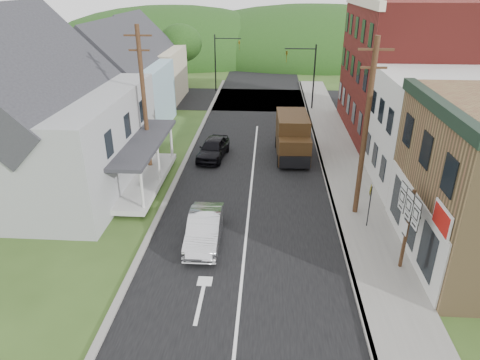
% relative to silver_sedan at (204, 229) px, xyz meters
% --- Properties ---
extents(ground, '(120.00, 120.00, 0.00)m').
position_rel_silver_sedan_xyz_m(ground, '(1.91, -0.31, -0.70)').
color(ground, '#2D4719').
rests_on(ground, ground).
extents(road, '(9.00, 90.00, 0.02)m').
position_rel_silver_sedan_xyz_m(road, '(1.91, 9.69, -0.70)').
color(road, black).
rests_on(road, ground).
extents(cross_road, '(60.00, 9.00, 0.02)m').
position_rel_silver_sedan_xyz_m(cross_road, '(1.91, 26.69, -0.70)').
color(cross_road, black).
rests_on(cross_road, ground).
extents(sidewalk_right, '(2.80, 55.00, 0.15)m').
position_rel_silver_sedan_xyz_m(sidewalk_right, '(7.81, 7.69, -0.63)').
color(sidewalk_right, slate).
rests_on(sidewalk_right, ground).
extents(curb_right, '(0.20, 55.00, 0.15)m').
position_rel_silver_sedan_xyz_m(curb_right, '(6.46, 7.69, -0.63)').
color(curb_right, slate).
rests_on(curb_right, ground).
extents(curb_left, '(0.30, 55.00, 0.12)m').
position_rel_silver_sedan_xyz_m(curb_left, '(-2.74, 7.69, -0.64)').
color(curb_left, slate).
rests_on(curb_left, ground).
extents(storefront_white, '(8.00, 7.00, 6.50)m').
position_rel_silver_sedan_xyz_m(storefront_white, '(13.21, 7.19, 2.55)').
color(storefront_white, silver).
rests_on(storefront_white, ground).
extents(storefront_red, '(8.00, 12.00, 10.00)m').
position_rel_silver_sedan_xyz_m(storefront_red, '(13.21, 16.69, 4.30)').
color(storefront_red, maroon).
rests_on(storefront_red, ground).
extents(house_gray, '(10.20, 12.24, 8.35)m').
position_rel_silver_sedan_xyz_m(house_gray, '(-10.09, 5.69, 3.53)').
color(house_gray, '#A1A3A6').
rests_on(house_gray, ground).
extents(house_blue, '(7.14, 8.16, 7.28)m').
position_rel_silver_sedan_xyz_m(house_blue, '(-9.09, 16.69, 2.99)').
color(house_blue, '#89ABBB').
rests_on(house_blue, ground).
extents(house_cream, '(7.14, 8.16, 7.28)m').
position_rel_silver_sedan_xyz_m(house_cream, '(-9.59, 25.69, 2.99)').
color(house_cream, '#C6B499').
rests_on(house_cream, ground).
extents(utility_pole_right, '(1.60, 0.26, 9.00)m').
position_rel_silver_sedan_xyz_m(utility_pole_right, '(7.51, 3.19, 3.96)').
color(utility_pole_right, '#472D19').
rests_on(utility_pole_right, ground).
extents(utility_pole_left, '(1.60, 0.26, 9.00)m').
position_rel_silver_sedan_xyz_m(utility_pole_left, '(-4.59, 7.69, 3.96)').
color(utility_pole_left, '#472D19').
rests_on(utility_pole_left, ground).
extents(traffic_signal_right, '(2.87, 0.20, 6.00)m').
position_rel_silver_sedan_xyz_m(traffic_signal_right, '(6.21, 23.19, 3.06)').
color(traffic_signal_right, black).
rests_on(traffic_signal_right, ground).
extents(traffic_signal_left, '(2.87, 0.20, 6.00)m').
position_rel_silver_sedan_xyz_m(traffic_signal_left, '(-2.39, 30.19, 3.06)').
color(traffic_signal_left, black).
rests_on(traffic_signal_left, ground).
extents(tree_left_b, '(4.80, 4.80, 6.94)m').
position_rel_silver_sedan_xyz_m(tree_left_b, '(-15.09, 11.69, 4.18)').
color(tree_left_b, '#382616').
rests_on(tree_left_b, ground).
extents(tree_left_c, '(5.80, 5.80, 8.41)m').
position_rel_silver_sedan_xyz_m(tree_left_c, '(-17.09, 19.69, 5.24)').
color(tree_left_c, '#382616').
rests_on(tree_left_c, ground).
extents(tree_left_d, '(4.80, 4.80, 6.94)m').
position_rel_silver_sedan_xyz_m(tree_left_d, '(-7.09, 31.69, 4.18)').
color(tree_left_d, '#382616').
rests_on(tree_left_d, ground).
extents(forested_ridge, '(90.00, 30.00, 16.00)m').
position_rel_silver_sedan_xyz_m(forested_ridge, '(1.91, 54.69, -0.70)').
color(forested_ridge, black).
rests_on(forested_ridge, ground).
extents(silver_sedan, '(1.59, 4.29, 1.40)m').
position_rel_silver_sedan_xyz_m(silver_sedan, '(0.00, 0.00, 0.00)').
color(silver_sedan, '#BCBCC1').
rests_on(silver_sedan, ground).
extents(dark_sedan, '(2.19, 4.31, 1.40)m').
position_rel_silver_sedan_xyz_m(dark_sedan, '(-0.91, 10.48, 0.00)').
color(dark_sedan, black).
rests_on(dark_sedan, ground).
extents(delivery_van, '(2.29, 5.22, 2.89)m').
position_rel_silver_sedan_xyz_m(delivery_van, '(4.51, 11.07, 0.76)').
color(delivery_van, '#33200E').
rests_on(delivery_van, ground).
extents(route_sign_cluster, '(0.26, 2.07, 3.63)m').
position_rel_silver_sedan_xyz_m(route_sign_cluster, '(8.54, -1.51, 1.80)').
color(route_sign_cluster, '#472D19').
rests_on(route_sign_cluster, sidewalk_right).
extents(warning_sign, '(0.25, 0.60, 2.30)m').
position_rel_silver_sedan_xyz_m(warning_sign, '(7.81, 1.76, 0.92)').
color(warning_sign, black).
rests_on(warning_sign, sidewalk_right).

